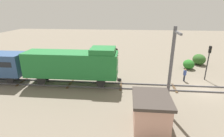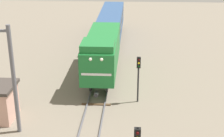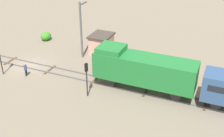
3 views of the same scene
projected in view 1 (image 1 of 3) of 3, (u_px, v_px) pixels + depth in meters
name	position (u px, v px, depth m)	size (l,w,h in m)	color
ground_plane	(202.00, 90.00, 20.53)	(115.00, 115.00, 0.00)	#756B5B
railway_track	(202.00, 89.00, 20.50)	(2.40, 76.66, 0.16)	#595960
locomotive	(73.00, 63.00, 20.95)	(2.90, 11.60, 4.60)	#1E7233
traffic_signal_near	(209.00, 57.00, 22.36)	(0.32, 0.34, 4.55)	#262628
traffic_signal_mid	(116.00, 57.00, 23.72)	(0.32, 0.34, 3.94)	#262628
worker_near_track	(185.00, 74.00, 22.58)	(0.38, 0.38, 1.70)	#262B38
catenary_mast	(171.00, 70.00, 14.86)	(1.94, 0.28, 7.74)	#595960
relay_hut	(151.00, 112.00, 13.62)	(3.50, 2.90, 2.74)	#D19E8C
bush_mid	(199.00, 59.00, 29.33)	(2.43, 1.99, 1.77)	#305C26
bush_far	(189.00, 64.00, 27.29)	(2.00, 1.64, 1.46)	#297326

